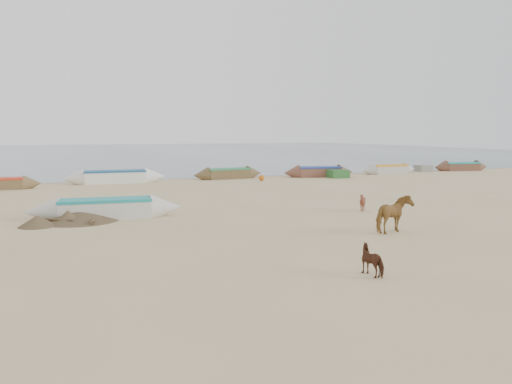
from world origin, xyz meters
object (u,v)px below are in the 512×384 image
Objects in this scene: calf_front at (362,202)px; calf_right at (374,260)px; cow_adult at (394,214)px; near_canoe at (106,208)px.

calf_front is 1.08× the size of calf_right.
calf_right is (-3.71, -4.32, -0.29)m from cow_adult.
calf_right is 0.12× the size of near_canoe.
near_canoe is at bearing 33.47° from cow_adult.
calf_right is 12.59m from near_canoe.
calf_front is at bearing -63.98° from calf_right.
near_canoe is (-5.79, 11.18, 0.03)m from calf_right.
calf_front is 0.13× the size of near_canoe.
calf_front is 11.40m from near_canoe.
near_canoe is at bearing -5.67° from calf_right.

